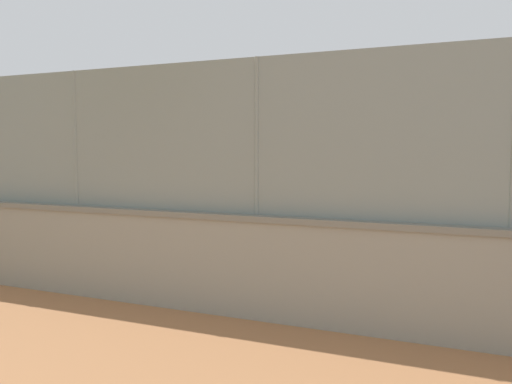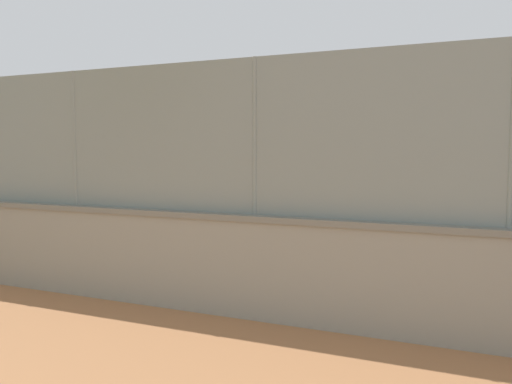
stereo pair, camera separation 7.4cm
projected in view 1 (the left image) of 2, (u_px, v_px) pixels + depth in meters
The scene contains 7 objects.
ground_plane at pixel (371, 219), 17.38m from camera, with size 260.00×260.00×0.00m, color #A36B42.
perimeter_wall at pixel (79, 248), 8.39m from camera, with size 25.31×1.14×1.41m.
fence_panel_on_wall at pixel (76, 139), 8.25m from camera, with size 24.87×0.75×2.10m.
player_at_service_line at pixel (298, 202), 12.91m from camera, with size 1.09×0.87×1.70m.
player_near_wall_returning at pixel (142, 197), 15.39m from camera, with size 1.17×0.71×1.54m.
sports_ball at pixel (239, 188), 11.35m from camera, with size 0.08×0.08×0.08m, color orange.
courtside_bench at pixel (228, 255), 9.08m from camera, with size 1.61×0.42×0.87m.
Camera 1 is at (-2.87, 17.44, 2.27)m, focal length 36.87 mm.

